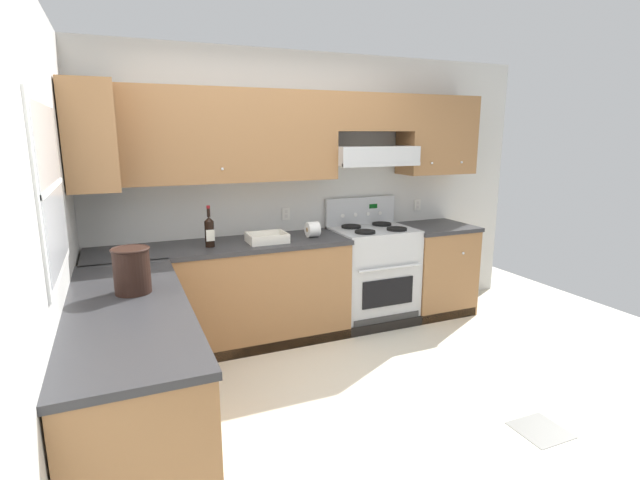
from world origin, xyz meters
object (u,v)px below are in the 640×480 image
at_px(paper_towel_roll, 313,229).
at_px(bucket, 132,270).
at_px(wine_bottle, 209,231).
at_px(bowl, 267,239).
at_px(stove, 372,274).

bearing_deg(paper_towel_roll, bucket, -146.58).
height_order(wine_bottle, bowl, wine_bottle).
bearing_deg(bucket, paper_towel_roll, 33.42).
bearing_deg(stove, paper_towel_roll, -176.83).
bearing_deg(paper_towel_roll, stove, 3.17).
bearing_deg(bowl, bucket, -138.55).
relative_size(stove, bucket, 4.46).
height_order(stove, paper_towel_roll, stove).
distance_m(bucket, paper_towel_roll, 1.86).
relative_size(stove, wine_bottle, 3.52).
distance_m(stove, bowl, 1.18).
bearing_deg(bucket, bowl, 41.45).
xyz_separation_m(stove, bucket, (-2.19, -1.06, 0.57)).
height_order(wine_bottle, bucket, wine_bottle).
xyz_separation_m(wine_bottle, paper_towel_roll, (0.92, 0.02, -0.06)).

